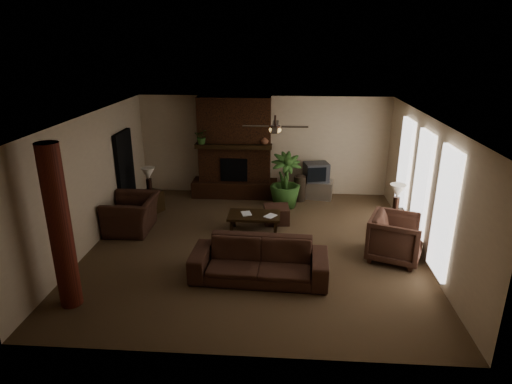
# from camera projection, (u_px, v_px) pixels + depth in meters

# --- Properties ---
(room_shell) EXTENTS (7.00, 7.00, 7.00)m
(room_shell) POSITION_uv_depth(u_px,v_px,m) (255.00, 185.00, 8.97)
(room_shell) COLOR brown
(room_shell) RESTS_ON ground
(fireplace) EXTENTS (2.40, 0.70, 2.80)m
(fireplace) POSITION_uv_depth(u_px,v_px,m) (235.00, 156.00, 12.14)
(fireplace) COLOR #422211
(fireplace) RESTS_ON ground
(windows) EXTENTS (0.08, 3.65, 2.35)m
(windows) POSITION_uv_depth(u_px,v_px,m) (421.00, 188.00, 8.95)
(windows) COLOR white
(windows) RESTS_ON ground
(log_column) EXTENTS (0.36, 0.36, 2.80)m
(log_column) POSITION_uv_depth(u_px,v_px,m) (60.00, 228.00, 6.91)
(log_column) COLOR #5D2217
(log_column) RESTS_ON ground
(doorway) EXTENTS (0.10, 1.00, 2.10)m
(doorway) POSITION_uv_depth(u_px,v_px,m) (125.00, 172.00, 11.01)
(doorway) COLOR black
(doorway) RESTS_ON ground
(ceiling_fan) EXTENTS (1.35, 1.35, 0.37)m
(ceiling_fan) POSITION_uv_depth(u_px,v_px,m) (275.00, 128.00, 8.85)
(ceiling_fan) COLOR black
(ceiling_fan) RESTS_ON ceiling
(sofa) EXTENTS (2.57, 0.86, 0.99)m
(sofa) POSITION_uv_depth(u_px,v_px,m) (259.00, 254.00, 8.00)
(sofa) COLOR #3F251B
(sofa) RESTS_ON ground
(armchair_left) EXTENTS (0.84, 1.27, 1.09)m
(armchair_left) POSITION_uv_depth(u_px,v_px,m) (132.00, 208.00, 10.04)
(armchair_left) COLOR #3F251B
(armchair_left) RESTS_ON ground
(armchair_right) EXTENTS (1.24, 1.27, 1.03)m
(armchair_right) POSITION_uv_depth(u_px,v_px,m) (396.00, 236.00, 8.70)
(armchair_right) COLOR #3F251B
(armchair_right) RESTS_ON ground
(coffee_table) EXTENTS (1.20, 0.70, 0.43)m
(coffee_table) POSITION_uv_depth(u_px,v_px,m) (254.00, 217.00, 10.01)
(coffee_table) COLOR black
(coffee_table) RESTS_ON ground
(ottoman) EXTENTS (0.66, 0.66, 0.40)m
(ottoman) POSITION_uv_depth(u_px,v_px,m) (276.00, 214.00, 10.60)
(ottoman) COLOR #3F251B
(ottoman) RESTS_ON ground
(tv_stand) EXTENTS (0.92, 0.63, 0.50)m
(tv_stand) POSITION_uv_depth(u_px,v_px,m) (317.00, 189.00, 12.22)
(tv_stand) COLOR #B1B1B3
(tv_stand) RESTS_ON ground
(tv) EXTENTS (0.75, 0.66, 0.52)m
(tv) POSITION_uv_depth(u_px,v_px,m) (316.00, 172.00, 12.04)
(tv) COLOR #333335
(tv) RESTS_ON tv_stand
(floor_vase) EXTENTS (0.34, 0.34, 0.77)m
(floor_vase) POSITION_uv_depth(u_px,v_px,m) (300.00, 186.00, 11.95)
(floor_vase) COLOR #31261B
(floor_vase) RESTS_ON ground
(floor_plant) EXTENTS (1.19, 1.63, 0.82)m
(floor_plant) POSITION_uv_depth(u_px,v_px,m) (285.00, 192.00, 11.52)
(floor_plant) COLOR #2F5321
(floor_plant) RESTS_ON ground
(side_table_left) EXTENTS (0.66, 0.66, 0.55)m
(side_table_left) POSITION_uv_depth(u_px,v_px,m) (151.00, 202.00, 11.22)
(side_table_left) COLOR black
(side_table_left) RESTS_ON ground
(lamp_left) EXTENTS (0.46, 0.46, 0.65)m
(lamp_left) POSITION_uv_depth(u_px,v_px,m) (148.00, 175.00, 10.95)
(lamp_left) COLOR black
(lamp_left) RESTS_ON side_table_left
(side_table_right) EXTENTS (0.54, 0.54, 0.55)m
(side_table_right) POSITION_uv_depth(u_px,v_px,m) (394.00, 223.00, 9.94)
(side_table_right) COLOR black
(side_table_right) RESTS_ON ground
(lamp_right) EXTENTS (0.46, 0.46, 0.65)m
(lamp_right) POSITION_uv_depth(u_px,v_px,m) (397.00, 193.00, 9.68)
(lamp_right) COLOR black
(lamp_right) RESTS_ON side_table_right
(mantel_plant) EXTENTS (0.40, 0.44, 0.33)m
(mantel_plant) POSITION_uv_depth(u_px,v_px,m) (202.00, 138.00, 11.72)
(mantel_plant) COLOR #2F5321
(mantel_plant) RESTS_ON fireplace
(mantel_vase) EXTENTS (0.27, 0.28, 0.22)m
(mantel_vase) POSITION_uv_depth(u_px,v_px,m) (265.00, 140.00, 11.72)
(mantel_vase) COLOR brown
(mantel_vase) RESTS_ON fireplace
(book_a) EXTENTS (0.21, 0.09, 0.29)m
(book_a) POSITION_uv_depth(u_px,v_px,m) (242.00, 209.00, 9.93)
(book_a) COLOR #999999
(book_a) RESTS_ON coffee_table
(book_b) EXTENTS (0.19, 0.14, 0.29)m
(book_b) POSITION_uv_depth(u_px,v_px,m) (267.00, 210.00, 9.88)
(book_b) COLOR #999999
(book_b) RESTS_ON coffee_table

